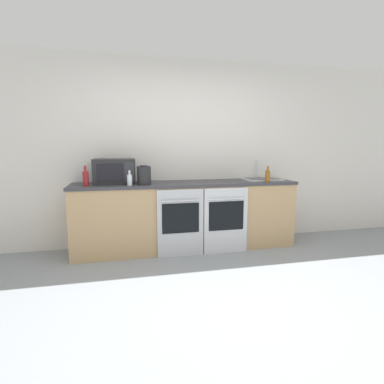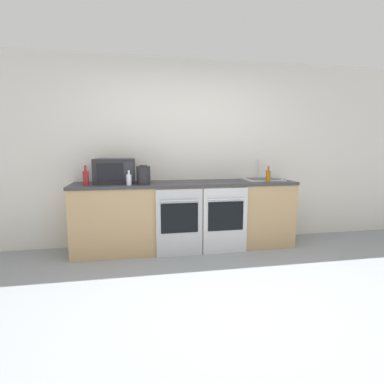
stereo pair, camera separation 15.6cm
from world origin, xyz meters
The scene contains 11 objects.
ground_plane centered at (0.00, 0.00, 0.00)m, with size 16.00×16.00×0.00m, color gray.
wall_back centered at (0.00, 1.96, 1.30)m, with size 10.00×0.06×2.60m.
counter_back centered at (0.00, 1.64, 0.46)m, with size 2.99×0.62×0.92m.
oven_left centered at (-0.14, 1.32, 0.44)m, with size 0.59×0.06×0.86m.
oven_right centered at (0.46, 1.32, 0.44)m, with size 0.59×0.06×0.86m.
microwave centered at (-0.94, 1.71, 1.08)m, with size 0.52×0.40×0.32m.
bottle_amber centered at (1.07, 1.40, 1.00)m, with size 0.06×0.06×0.21m.
bottle_red centered at (-1.27, 1.50, 1.01)m, with size 0.07×0.07×0.25m.
bottle_clear centered at (-0.75, 1.42, 0.99)m, with size 0.06×0.06×0.19m.
kettle centered at (-0.57, 1.48, 1.03)m, with size 0.17×0.17×0.24m.
sink centered at (1.13, 1.70, 0.93)m, with size 0.52×0.44×0.28m.
Camera 1 is at (-0.82, -2.29, 1.37)m, focal length 28.00 mm.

